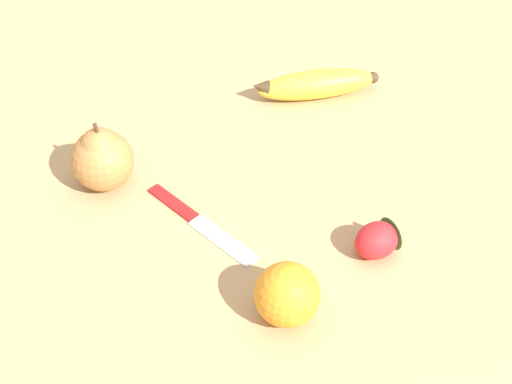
# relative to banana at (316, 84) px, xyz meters

# --- Properties ---
(ground_plane) EXTENTS (3.00, 3.00, 0.00)m
(ground_plane) POSITION_rel_banana_xyz_m (0.13, -0.13, -0.02)
(ground_plane) COLOR tan
(banana) EXTENTS (0.11, 0.19, 0.04)m
(banana) POSITION_rel_banana_xyz_m (0.00, 0.00, 0.00)
(banana) COLOR gold
(banana) RESTS_ON ground_plane
(orange) EXTENTS (0.07, 0.07, 0.07)m
(orange) POSITION_rel_banana_xyz_m (0.30, -0.26, 0.01)
(orange) COLOR orange
(orange) RESTS_ON ground_plane
(pear) EXTENTS (0.08, 0.08, 0.10)m
(pear) POSITION_rel_banana_xyz_m (0.00, -0.34, 0.02)
(pear) COLOR #B2753D
(pear) RESTS_ON ground_plane
(strawberry) EXTENTS (0.05, 0.06, 0.04)m
(strawberry) POSITION_rel_banana_xyz_m (0.29, -0.12, 0.00)
(strawberry) COLOR red
(strawberry) RESTS_ON ground_plane
(paring_knife) EXTENTS (0.18, 0.06, 0.01)m
(paring_knife) POSITION_rel_banana_xyz_m (0.13, -0.27, -0.02)
(paring_knife) COLOR silver
(paring_knife) RESTS_ON ground_plane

